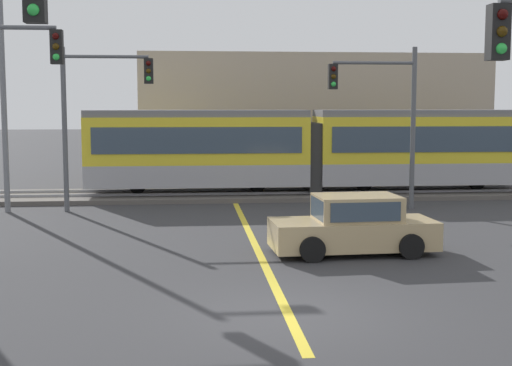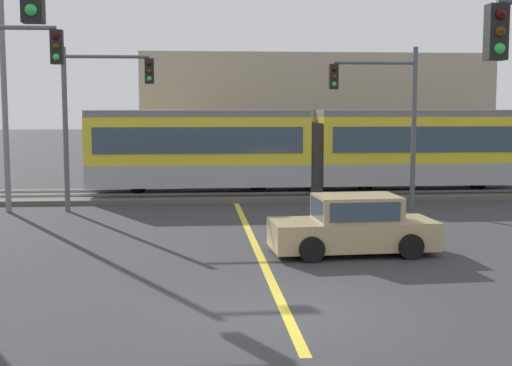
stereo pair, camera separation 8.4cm
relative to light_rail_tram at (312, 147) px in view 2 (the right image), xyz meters
The scene contains 11 objects.
ground_plane 17.26m from the light_rail_tram, 101.16° to the right, with size 200.00×200.00×0.00m, color #333335.
track_bed 3.85m from the light_rail_tram, behind, with size 120.00×4.00×0.18m, color #56514C.
rail_near 3.85m from the light_rail_tram, 167.85° to the right, with size 120.00×0.08×0.10m, color #939399.
rail_far 3.85m from the light_rail_tram, 167.65° to the left, with size 120.00×0.08×0.10m, color #939399.
light_rail_tram is the anchor object (origin of this frame).
lane_centre_line 11.23m from the light_rail_tram, 107.48° to the right, with size 0.20×17.08×0.01m, color gold.
sedan_crossing 11.73m from the light_rail_tram, 94.41° to the right, with size 4.28×2.08×1.52m.
traffic_light_far_left 9.30m from the light_rail_tram, 157.50° to the right, with size 3.25×0.38×5.85m.
traffic_light_far_right 4.80m from the light_rail_tram, 63.53° to the right, with size 3.25×0.38×5.90m.
street_lamp_west 12.20m from the light_rail_tram, 163.10° to the right, with size 2.15×0.28×8.31m.
building_backdrop_far 8.51m from the light_rail_tram, 80.78° to the left, with size 17.76×6.00×6.38m, color tan.
Camera 2 is at (-1.70, -12.60, 3.84)m, focal length 50.00 mm.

